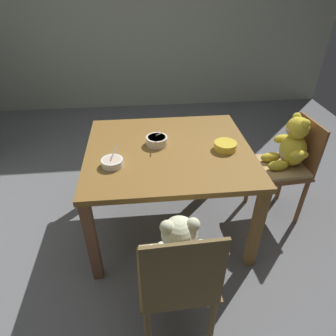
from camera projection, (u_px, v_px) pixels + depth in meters
name	position (u px, v px, depth m)	size (l,w,h in m)	color
ground_plane	(169.00, 223.00, 2.48)	(5.20, 5.20, 0.04)	slate
wall_rear	(149.00, 5.00, 3.79)	(5.20, 0.08, 2.71)	#989E8C
dining_table	(169.00, 159.00, 2.11)	(1.16, 1.03, 0.71)	brown
teddy_chair_near_front	(178.00, 264.00, 1.42)	(0.41, 0.40, 0.90)	brown
teddy_chair_near_right	(289.00, 154.00, 2.25)	(0.40, 0.41, 0.90)	brown
porridge_bowl_white_near_left	(112.00, 162.00, 1.87)	(0.14, 0.14, 0.12)	silver
porridge_bowl_cream_center	(157.00, 141.00, 2.09)	(0.15, 0.16, 0.14)	beige
porridge_bowl_yellow_near_right	(225.00, 146.00, 2.04)	(0.16, 0.16, 0.05)	yellow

